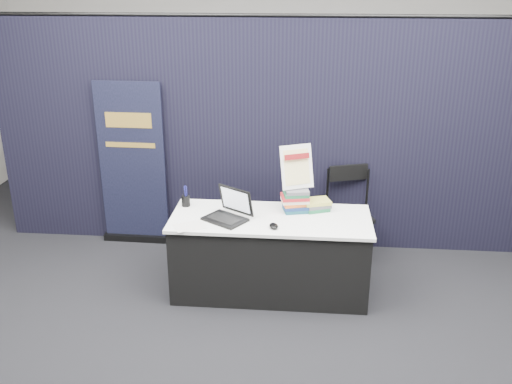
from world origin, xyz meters
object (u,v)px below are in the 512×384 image
object	(u,v)px
book_stack_short	(318,205)
book_stack_tall	(296,200)
laptop	(226,212)
info_sign	(297,167)
display_table	(270,254)
stacking_chair	(347,209)
pullup_banner	(133,174)

from	to	relation	value
book_stack_short	book_stack_tall	bearing A→B (deg)	-168.60
laptop	info_sign	bearing A→B (deg)	56.04
laptop	info_sign	distance (m)	0.76
book_stack_tall	display_table	bearing A→B (deg)	-142.46
info_sign	book_stack_tall	bearing A→B (deg)	-114.00
display_table	laptop	distance (m)	0.60
display_table	book_stack_tall	size ratio (longest dim) A/B	6.93
book_stack_short	stacking_chair	distance (m)	0.70
pullup_banner	stacking_chair	size ratio (longest dim) A/B	1.86
info_sign	book_stack_short	bearing A→B (deg)	-21.14
laptop	book_stack_short	size ratio (longest dim) A/B	1.70
display_table	book_stack_short	world-z (taller)	book_stack_short
book_stack_tall	pullup_banner	xyz separation A→B (m)	(-1.76, 0.78, -0.07)
display_table	book_stack_tall	xyz separation A→B (m)	(0.22, 0.17, 0.48)
book_stack_short	laptop	bearing A→B (deg)	-161.89
display_table	pullup_banner	bearing A→B (deg)	148.47
book_stack_short	pullup_banner	size ratio (longest dim) A/B	0.15
book_stack_short	stacking_chair	size ratio (longest dim) A/B	0.28
display_table	pullup_banner	size ratio (longest dim) A/B	1.01
book_stack_tall	info_sign	world-z (taller)	info_sign
book_stack_tall	pullup_banner	distance (m)	1.93
stacking_chair	book_stack_short	bearing A→B (deg)	-137.69
display_table	laptop	bearing A→B (deg)	-171.55
display_table	book_stack_short	size ratio (longest dim) A/B	6.66
info_sign	stacking_chair	world-z (taller)	info_sign
book_stack_tall	pullup_banner	world-z (taller)	pullup_banner
laptop	book_stack_short	xyz separation A→B (m)	(0.82, 0.27, -0.02)
display_table	info_sign	size ratio (longest dim) A/B	4.40
display_table	book_stack_short	bearing A→B (deg)	26.42
display_table	stacking_chair	bearing A→B (deg)	45.89
display_table	pullup_banner	xyz separation A→B (m)	(-1.54, 0.95, 0.41)
pullup_banner	book_stack_tall	bearing A→B (deg)	-22.50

